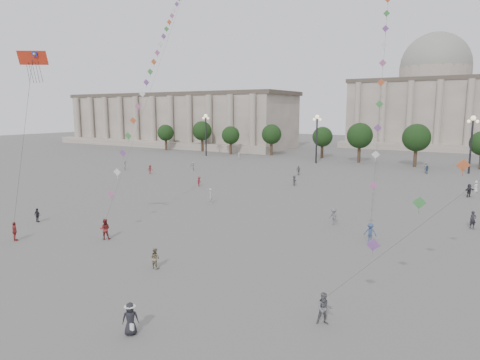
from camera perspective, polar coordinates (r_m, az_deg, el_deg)
The scene contains 30 objects.
ground at distance 29.77m, azimuth -14.01°, elevation -13.92°, with size 360.00×360.00×0.00m, color #5B5956.
hall_west at distance 147.43m, azimuth -8.59°, elevation 7.95°, with size 84.00×26.22×17.20m.
hall_central at distance 149.51m, azimuth 24.26°, elevation 9.49°, with size 48.30×34.30×35.50m.
tree_row at distance 99.14m, azimuth 20.02°, elevation 5.14°, with size 137.12×5.12×8.00m.
lamp_post_far_west at distance 110.14m, azimuth -4.58°, elevation 7.05°, with size 2.00×0.90×10.65m.
lamp_post_mid_west at distance 95.61m, azimuth 10.21°, elevation 6.59°, with size 2.00×0.90×10.65m.
lamp_post_mid_east at distance 89.17m, azimuth 28.53°, elevation 5.44°, with size 2.00×0.90×10.65m.
person_crowd_0 at distance 85.99m, azimuth 23.64°, elevation 1.28°, with size 0.93×0.39×1.59m, color #37567D.
person_crowd_1 at distance 86.86m, azimuth -15.02°, elevation 1.89°, with size 0.87×0.68×1.79m, color #B0B0AB.
person_crowd_2 at distance 80.45m, azimuth -11.90°, elevation 1.39°, with size 1.07×0.61×1.65m, color maroon.
person_crowd_4 at distance 87.98m, azimuth 23.50°, elevation 1.57°, with size 1.80×0.57×1.94m, color beige.
person_crowd_6 at distance 44.83m, azimuth 12.37°, elevation -4.77°, with size 1.13×0.65×1.75m, color slate.
person_crowd_9 at distance 65.43m, azimuth 28.25°, elevation -1.24°, with size 1.67×0.53×1.80m, color #222227.
person_crowd_10 at distance 101.80m, azimuth -0.13°, elevation 3.19°, with size 0.57×0.38×1.58m, color silver.
person_crowd_12 at distance 67.07m, azimuth 7.25°, elevation -0.06°, with size 1.47×0.47×1.58m, color slate.
person_crowd_13 at distance 53.73m, azimuth -3.90°, elevation -2.14°, with size 0.71×0.47×1.95m, color #B5B6B1.
person_crowd_16 at distance 77.96m, azimuth 7.79°, elevation 1.27°, with size 0.99×0.41×1.68m, color slate.
person_crowd_17 at distance 66.14m, azimuth -5.46°, elevation -0.18°, with size 1.00×0.57×1.55m, color maroon.
person_crowd_18 at distance 69.62m, azimuth 28.94°, elevation -0.77°, with size 0.83×0.54×1.69m, color silver.
person_crowd_19 at distance 32.76m, azimuth -11.27°, elevation -10.17°, with size 0.76×0.59×1.56m, color #7C7356.
person_crowd_20 at distance 48.44m, azimuth 28.63°, elevation -4.67°, with size 0.63×0.42×1.73m, color #222127.
person_crowd_21 at distance 84.07m, azimuth -6.31°, elevation 1.86°, with size 1.51×0.48×1.62m, color silver.
tourist_0 at distance 43.53m, azimuth -27.84°, elevation -6.09°, with size 1.01×0.42×1.73m, color maroon.
tourist_4 at distance 49.61m, azimuth -25.40°, elevation -4.27°, with size 0.87×0.36×1.48m, color black.
kite_flyer_0 at distance 40.87m, azimuth -17.56°, elevation -6.26°, with size 0.92×0.72×1.90m, color maroon.
kite_flyer_1 at distance 40.00m, azimuth 16.97°, elevation -6.71°, with size 1.10×0.63×1.71m, color #334A74.
kite_flyer_2 at distance 24.78m, azimuth 11.17°, elevation -16.47°, with size 0.87×0.68×1.80m, color slate.
hat_person at distance 24.04m, azimuth -14.42°, elevation -17.42°, with size 0.99×0.99×1.74m.
dragon_kite at distance 37.87m, azimuth -25.84°, elevation 13.26°, with size 3.61×1.67×14.96m.
kite_train_west at distance 63.47m, azimuth -10.15°, elevation 17.80°, with size 21.78×40.20×58.81m.
Camera 1 is at (19.83, -18.94, 11.59)m, focal length 32.00 mm.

